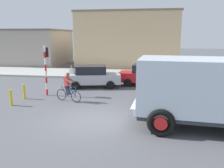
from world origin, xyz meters
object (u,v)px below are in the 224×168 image
truck_foreground (203,89)px  car_white_mid (146,75)px  cyclist (68,87)px  car_red_near (93,76)px  pedestrian_near_kerb (72,76)px  bollard_near (11,98)px  traffic_light_pole (46,63)px  bollard_far (24,92)px

truck_foreground → car_white_mid: size_ratio=1.36×
cyclist → car_red_near: (0.49, 4.03, -0.05)m
pedestrian_near_kerb → car_red_near: bearing=10.0°
truck_foreground → pedestrian_near_kerb: size_ratio=3.45×
cyclist → pedestrian_near_kerb: cyclist is taller
truck_foreground → car_red_near: (-6.31, 6.99, -0.85)m
bollard_near → traffic_light_pole: bearing=68.3°
car_red_near → cyclist: bearing=-96.9°
cyclist → car_red_near: bearing=83.1°
car_red_near → truck_foreground: bearing=-47.9°
pedestrian_near_kerb → bollard_far: bearing=-116.6°
car_white_mid → bollard_near: (-7.25, -6.52, -0.37)m
car_red_near → bollard_near: (-3.32, -5.31, -0.37)m
truck_foreground → bollard_far: 10.18m
truck_foreground → bollard_near: bearing=170.1°
bollard_near → bollard_far: (0.00, 1.40, 0.00)m
cyclist → bollard_far: cyclist is taller
cyclist → traffic_light_pole: bearing=146.5°
traffic_light_pole → bollard_far: (-1.00, -1.11, -1.62)m
cyclist → pedestrian_near_kerb: bearing=105.0°
car_white_mid → bollard_far: (-7.25, -5.12, -0.37)m
pedestrian_near_kerb → bollard_near: (-1.83, -5.05, -0.40)m
car_red_near → bollard_far: 5.15m
car_red_near → bollard_near: bearing=-122.0°
truck_foreground → car_red_near: 9.46m
cyclist → car_white_mid: cyclist is taller
pedestrian_near_kerb → car_white_mid: bearing=15.1°
cyclist → truck_foreground: bearing=-23.6°
traffic_light_pole → car_red_near: traffic_light_pole is taller
cyclist → bollard_far: (-2.84, 0.11, -0.41)m
truck_foreground → car_white_mid: truck_foreground is taller
cyclist → bollard_near: size_ratio=1.91×
traffic_light_pole → bollard_near: 3.14m
car_red_near → traffic_light_pole: bearing=-129.7°
cyclist → bollard_near: bearing=-155.6°
bollard_far → car_white_mid: bearing=35.2°
pedestrian_near_kerb → bollard_far: pedestrian_near_kerb is taller
cyclist → bollard_near: 3.14m
truck_foreground → pedestrian_near_kerb: (-7.80, 6.73, -0.82)m
bollard_far → truck_foreground: bearing=-17.7°
pedestrian_near_kerb → truck_foreground: bearing=-40.8°
car_red_near → bollard_far: (-3.32, -3.91, -0.37)m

